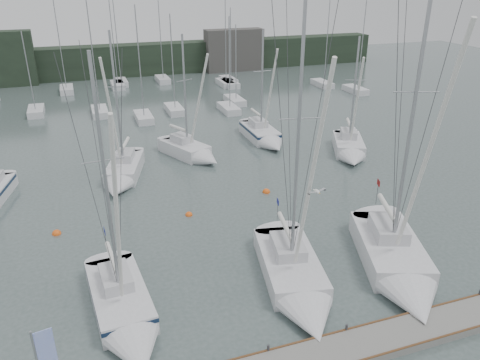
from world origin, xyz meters
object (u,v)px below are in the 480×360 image
Objects in this scene: buoy_a at (189,215)px; buoy_b at (266,192)px; sailboat_near_center at (298,287)px; sailboat_near_right at (399,269)px; sailboat_mid_b at (122,175)px; buoy_c at (57,234)px; sailboat_mid_e at (350,150)px; sailboat_mid_d at (265,137)px; sailboat_near_left at (126,316)px; sailboat_mid_c at (194,153)px.

buoy_b is (6.66, 1.68, 0.00)m from buoy_a.
buoy_a is (-3.40, 10.75, -0.54)m from sailboat_near_center.
sailboat_near_right is at bearing -50.38° from buoy_a.
sailboat_near_right is at bearing -38.45° from sailboat_mid_b.
sailboat_mid_b reaches higher than buoy_c.
sailboat_mid_e is at bearing 13.44° from sailboat_mid_b.
buoy_c is at bearing -108.54° from sailboat_mid_b.
sailboat_near_right is 28.85× the size of buoy_b.
buoy_a is at bearing 118.99° from sailboat_near_center.
sailboat_mid_d reaches higher than buoy_c.
sailboat_near_left is 15.00m from sailboat_near_right.
sailboat_near_left reaches higher than sailboat_mid_c.
sailboat_near_center reaches higher than sailboat_mid_c.
sailboat_near_center is at bearing -8.91° from sailboat_near_left.
sailboat_near_left is 23.67× the size of buoy_c.
sailboat_mid_b is at bearing -160.52° from sailboat_mid_d.
sailboat_mid_b is at bearing 145.09° from sailboat_near_right.
sailboat_mid_b is 1.07× the size of sailboat_mid_c.
sailboat_mid_e is at bearing -45.69° from sailboat_mid_d.
sailboat_mid_e is (6.06, -6.29, -0.01)m from sailboat_mid_d.
sailboat_near_center is 21.39m from sailboat_mid_c.
sailboat_mid_c is at bearing -165.09° from sailboat_mid_d.
buoy_a is (3.81, -7.56, -0.57)m from sailboat_mid_b.
sailboat_near_center is 1.25× the size of sailboat_mid_b.
sailboat_mid_d is (1.61, 24.02, -0.05)m from sailboat_near_right.
sailboat_near_center is at bearing -107.58° from sailboat_mid_d.
sailboat_near_left is 1.19× the size of sailboat_mid_d.
sailboat_near_left is 27.98m from sailboat_mid_e.
sailboat_near_center is at bearing -42.03° from buoy_c.
sailboat_near_center is 0.91× the size of sailboat_near_right.
sailboat_near_right is at bearing -32.53° from buoy_c.
buoy_b is at bearing 121.96° from sailboat_near_right.
buoy_c is (-3.33, 10.40, -0.55)m from sailboat_near_left.
sailboat_near_right is 13.30m from buoy_b.
sailboat_mid_c is (8.64, 20.71, 0.03)m from sailboat_near_left.
sailboat_near_right is at bearing -78.20° from buoy_b.
sailboat_mid_d is at bearing 106.32° from sailboat_near_right.
sailboat_near_center reaches higher than sailboat_mid_b.
sailboat_near_left is at bearing -119.10° from sailboat_mid_e.
sailboat_near_center is 30.82× the size of buoy_a.
sailboat_mid_b is 8.49m from buoy_a.
sailboat_near_left is 17.72m from sailboat_mid_b.
sailboat_mid_c is (-0.33, 21.39, 0.04)m from sailboat_near_center.
sailboat_mid_e is (7.68, 17.73, -0.05)m from sailboat_near_right.
buoy_c is (-25.96, -6.07, -0.59)m from sailboat_mid_e.
sailboat_mid_e is at bearing 31.52° from sailboat_near_left.
sailboat_mid_c reaches higher than sailboat_mid_e.
sailboat_mid_b is at bearing 122.95° from sailboat_near_center.
sailboat_mid_d is (14.80, 5.13, 0.02)m from sailboat_mid_b.
sailboat_near_left reaches higher than sailboat_mid_d.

